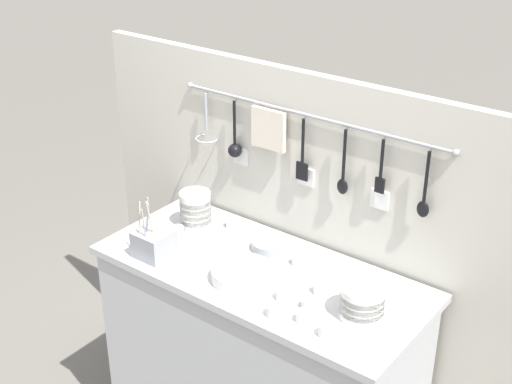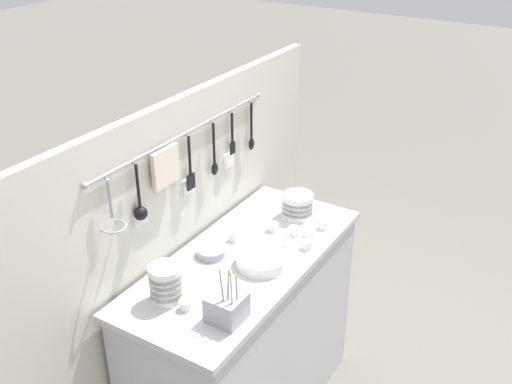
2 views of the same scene
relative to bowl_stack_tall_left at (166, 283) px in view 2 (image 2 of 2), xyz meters
name	(u,v)px [view 2 (image 2 of 2)]	position (x,y,z in m)	size (l,w,h in m)	color
counter	(245,341)	(0.40, -0.10, -0.55)	(1.25, 0.55, 0.94)	#B7BABC
back_wall	(189,262)	(0.40, 0.21, -0.21)	(2.05, 0.11, 1.61)	beige
bowl_stack_tall_left	(166,283)	(0.00, 0.00, 0.00)	(0.13, 0.13, 0.15)	silver
bowl_stack_nested_right	(297,205)	(0.84, -0.13, -0.02)	(0.15, 0.15, 0.12)	silver
plate_stack	(262,260)	(0.39, -0.19, -0.05)	(0.22, 0.22, 0.05)	silver
steel_mixing_bowl	(211,252)	(0.34, 0.03, -0.06)	(0.13, 0.13, 0.04)	#93969E
cutlery_caddy	(227,307)	(0.03, -0.26, -0.02)	(0.13, 0.13, 0.24)	#93969E
cup_edge_near	(187,305)	(-0.01, -0.10, -0.06)	(0.05, 0.05, 0.04)	silver
cup_mid_row	(307,245)	(0.61, -0.30, -0.06)	(0.05, 0.05, 0.04)	silver
cup_beside_plates	(285,242)	(0.58, -0.20, -0.06)	(0.05, 0.05, 0.04)	silver
cup_back_right	(310,233)	(0.70, -0.27, -0.06)	(0.05, 0.05, 0.04)	silver
cup_centre	(294,231)	(0.68, -0.19, -0.06)	(0.05, 0.05, 0.04)	silver
cup_by_caddy	(170,273)	(0.12, 0.08, -0.06)	(0.05, 0.05, 0.04)	silver
cup_front_right	(323,224)	(0.80, -0.28, -0.06)	(0.05, 0.05, 0.04)	silver
cup_front_left	(234,237)	(0.50, 0.01, -0.06)	(0.05, 0.05, 0.04)	silver
cup_edge_far	(273,227)	(0.66, -0.09, -0.06)	(0.05, 0.05, 0.04)	silver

